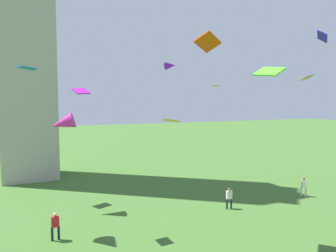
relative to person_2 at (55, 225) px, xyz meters
The scene contains 13 objects.
person_2 is the anchor object (origin of this frame).
person_4 13.79m from the person_2, ahead, with size 0.54×0.33×1.76m.
person_5 22.24m from the person_2, ahead, with size 0.50×0.54×1.80m.
kite_flying_0 20.43m from the person_2, 23.47° to the left, with size 1.01×0.90×0.18m.
kite_flying_1 14.78m from the person_2, 96.76° to the left, with size 1.74×1.46×0.31m.
kite_flying_2 25.92m from the person_2, ahead, with size 1.34×1.51×0.59m.
kite_flying_3 15.11m from the person_2, 22.52° to the right, with size 2.05×1.63×1.14m.
kite_flying_4 8.78m from the person_2, 13.99° to the left, with size 1.06×1.34×0.49m.
kite_flying_5 16.65m from the person_2, 24.16° to the right, with size 1.41×1.81×0.77m.
kite_flying_6 8.58m from the person_2, 78.02° to the left, with size 2.33×1.75×1.75m.
kite_flying_7 17.65m from the person_2, 32.52° to the left, with size 1.17×0.82×0.86m.
kite_flying_8 19.67m from the person_2, 30.89° to the right, with size 0.87×0.99×0.66m.
kite_flying_9 18.04m from the person_2, 39.53° to the left, with size 1.95×1.55×0.40m.
Camera 1 is at (-12.33, -1.37, 8.96)m, focal length 35.11 mm.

